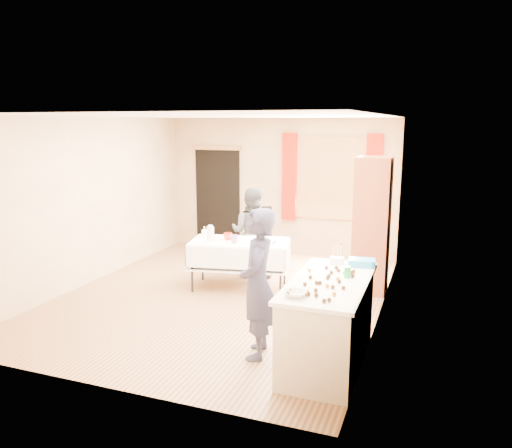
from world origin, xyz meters
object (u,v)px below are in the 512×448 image
at_px(counter, 328,322).
at_px(chair, 259,253).
at_px(party_table, 239,260).
at_px(girl, 258,284).
at_px(woman, 252,232).
at_px(cabinet, 372,225).

xyz_separation_m(counter, chair, (-1.81, 2.85, -0.12)).
bearing_deg(chair, party_table, -110.30).
distance_m(counter, chair, 3.38).
bearing_deg(girl, woman, -171.50).
height_order(party_table, chair, chair).
bearing_deg(girl, chair, -173.68).
distance_m(cabinet, girl, 2.77).
bearing_deg(party_table, girl, -74.38).
height_order(cabinet, woman, cabinet).
distance_m(chair, woman, 0.49).
xyz_separation_m(cabinet, chair, (-1.91, 0.31, -0.68)).
xyz_separation_m(party_table, girl, (1.04, -2.04, 0.37)).
distance_m(cabinet, chair, 2.05).
xyz_separation_m(girl, woman, (-1.08, 2.68, -0.08)).
relative_size(counter, woman, 1.10).
distance_m(girl, woman, 2.89).
height_order(girl, woman, girl).
height_order(cabinet, girl, cabinet).
relative_size(party_table, chair, 1.46).
bearing_deg(cabinet, counter, -92.26).
distance_m(cabinet, woman, 1.95).
xyz_separation_m(cabinet, party_table, (-1.90, -0.59, -0.57)).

